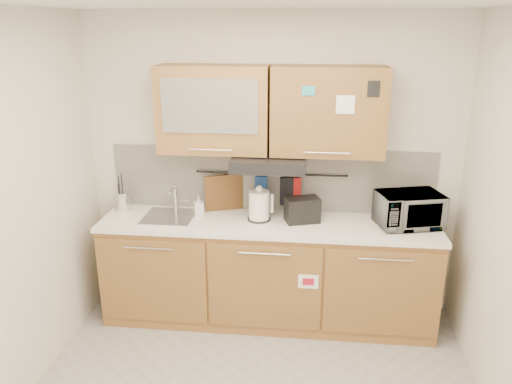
# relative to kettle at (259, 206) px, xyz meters

# --- Properties ---
(wall_back) EXTENTS (3.20, 0.00, 3.20)m
(wall_back) POSITION_rel_kettle_xyz_m (0.08, 0.27, 0.26)
(wall_back) COLOR silver
(wall_back) RESTS_ON ground
(base_cabinet) EXTENTS (2.80, 0.64, 0.88)m
(base_cabinet) POSITION_rel_kettle_xyz_m (0.08, -0.04, -0.64)
(base_cabinet) COLOR #A56F3A
(base_cabinet) RESTS_ON floor
(countertop) EXTENTS (2.82, 0.62, 0.04)m
(countertop) POSITION_rel_kettle_xyz_m (0.08, -0.04, -0.14)
(countertop) COLOR white
(countertop) RESTS_ON base_cabinet
(backsplash) EXTENTS (2.80, 0.02, 0.56)m
(backsplash) POSITION_rel_kettle_xyz_m (0.08, 0.26, 0.16)
(backsplash) COLOR silver
(backsplash) RESTS_ON countertop
(upper_cabinets) EXTENTS (1.82, 0.37, 0.70)m
(upper_cabinets) POSITION_rel_kettle_xyz_m (0.07, 0.09, 0.79)
(upper_cabinets) COLOR #A56F3A
(upper_cabinets) RESTS_ON wall_back
(range_hood) EXTENTS (0.60, 0.46, 0.10)m
(range_hood) POSITION_rel_kettle_xyz_m (0.08, 0.02, 0.38)
(range_hood) COLOR black
(range_hood) RESTS_ON upper_cabinets
(sink) EXTENTS (0.42, 0.40, 0.26)m
(sink) POSITION_rel_kettle_xyz_m (-0.77, -0.02, -0.12)
(sink) COLOR silver
(sink) RESTS_ON countertop
(utensil_rail) EXTENTS (1.30, 0.02, 0.02)m
(utensil_rail) POSITION_rel_kettle_xyz_m (0.08, 0.22, 0.22)
(utensil_rail) COLOR black
(utensil_rail) RESTS_ON backsplash
(utensil_crock) EXTENTS (0.18, 0.18, 0.34)m
(utensil_crock) POSITION_rel_kettle_xyz_m (-1.22, 0.09, -0.03)
(utensil_crock) COLOR silver
(utensil_crock) RESTS_ON countertop
(kettle) EXTENTS (0.23, 0.23, 0.30)m
(kettle) POSITION_rel_kettle_xyz_m (0.00, 0.00, 0.00)
(kettle) COLOR white
(kettle) RESTS_ON countertop
(toaster) EXTENTS (0.31, 0.24, 0.21)m
(toaster) POSITION_rel_kettle_xyz_m (0.36, -0.00, -0.02)
(toaster) COLOR black
(toaster) RESTS_ON countertop
(microwave) EXTENTS (0.57, 0.46, 0.28)m
(microwave) POSITION_rel_kettle_xyz_m (1.22, 0.00, 0.02)
(microwave) COLOR #999999
(microwave) RESTS_ON countertop
(soap_bottle) EXTENTS (0.10, 0.10, 0.17)m
(soap_bottle) POSITION_rel_kettle_xyz_m (-0.53, 0.05, -0.04)
(soap_bottle) COLOR #999999
(soap_bottle) RESTS_ON countertop
(cutting_board) EXTENTS (0.35, 0.15, 0.44)m
(cutting_board) POSITION_rel_kettle_xyz_m (-0.32, 0.21, -0.02)
(cutting_board) COLOR brown
(cutting_board) RESTS_ON utensil_rail
(oven_mitt) EXTENTS (0.11, 0.03, 0.18)m
(oven_mitt) POSITION_rel_kettle_xyz_m (-0.01, 0.21, 0.11)
(oven_mitt) COLOR navy
(oven_mitt) RESTS_ON utensil_rail
(dark_pouch) EXTENTS (0.16, 0.08, 0.25)m
(dark_pouch) POSITION_rel_kettle_xyz_m (0.24, 0.21, 0.07)
(dark_pouch) COLOR black
(dark_pouch) RESTS_ON utensil_rail
(pot_holder) EXTENTS (0.15, 0.05, 0.18)m
(pot_holder) POSITION_rel_kettle_xyz_m (0.27, 0.21, 0.11)
(pot_holder) COLOR red
(pot_holder) RESTS_ON utensil_rail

